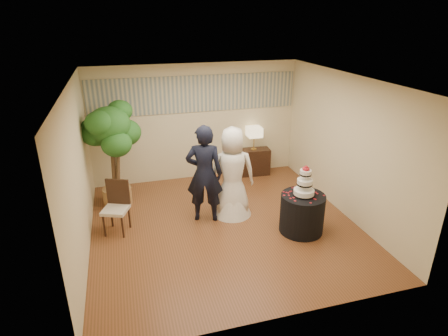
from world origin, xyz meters
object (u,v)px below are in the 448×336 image
object	(u,v)px
console	(253,162)
side_chair	(115,208)
bride	(232,172)
groom	(204,174)
wedding_cake	(305,181)
cake_table	(302,213)
table_lamp	(254,138)
ficus_tree	(113,155)

from	to	relation	value
console	side_chair	distance (m)	3.90
bride	side_chair	world-z (taller)	bride
groom	side_chair	bearing A→B (deg)	17.51
wedding_cake	console	world-z (taller)	wedding_cake
cake_table	side_chair	world-z (taller)	side_chair
wedding_cake	bride	bearing A→B (deg)	137.15
bride	wedding_cake	size ratio (longest dim) A/B	3.13
groom	table_lamp	world-z (taller)	groom
bride	table_lamp	world-z (taller)	bride
bride	cake_table	xyz separation A→B (m)	(1.07, -0.99, -0.55)
cake_table	side_chair	size ratio (longest dim) A/B	0.82
bride	side_chair	xyz separation A→B (m)	(-2.29, -0.08, -0.42)
groom	wedding_cake	xyz separation A→B (m)	(1.64, -0.94, 0.06)
bride	wedding_cake	bearing A→B (deg)	146.68
ficus_tree	side_chair	size ratio (longest dim) A/B	2.26
cake_table	wedding_cake	world-z (taller)	wedding_cake
table_lamp	bride	bearing A→B (deg)	-121.57
bride	wedding_cake	world-z (taller)	bride
cake_table	wedding_cake	size ratio (longest dim) A/B	1.39
wedding_cake	table_lamp	distance (m)	2.81
bride	groom	bearing A→B (deg)	14.64
groom	bride	bearing A→B (deg)	-158.47
groom	side_chair	size ratio (longest dim) A/B	1.96
side_chair	ficus_tree	bearing A→B (deg)	110.94
ficus_tree	groom	bearing A→B (deg)	-33.64
groom	table_lamp	size ratio (longest dim) A/B	3.37
console	table_lamp	xyz separation A→B (m)	(0.00, 0.00, 0.63)
groom	ficus_tree	bearing A→B (deg)	-17.23
groom	cake_table	bearing A→B (deg)	166.73
cake_table	side_chair	bearing A→B (deg)	164.90
side_chair	cake_table	bearing A→B (deg)	7.27
groom	cake_table	size ratio (longest dim) A/B	2.39
wedding_cake	console	xyz separation A→B (m)	(0.05, 2.81, -0.70)
console	wedding_cake	bearing A→B (deg)	-86.43
ficus_tree	side_chair	xyz separation A→B (m)	(-0.03, -1.15, -0.63)
side_chair	console	bearing A→B (deg)	51.58
ficus_tree	cake_table	bearing A→B (deg)	-31.73
groom	cake_table	world-z (taller)	groom
bride	table_lamp	distance (m)	2.13
bride	console	world-z (taller)	bride
wedding_cake	ficus_tree	distance (m)	3.91
wedding_cake	ficus_tree	size ratio (longest dim) A/B	0.26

